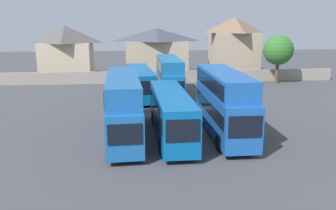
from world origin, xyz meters
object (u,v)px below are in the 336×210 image
bus_5 (169,75)px  house_terrace_left (66,51)px  bus_2 (171,112)px  bus_1 (123,103)px  bus_4 (140,81)px  house_terrace_centre (156,52)px  bus_3 (224,100)px  house_terrace_right (234,46)px  tree_left_of_lot (278,50)px

bus_5 → house_terrace_left: bearing=-137.5°
bus_2 → house_terrace_left: 34.94m
bus_1 → bus_4: 15.04m
bus_2 → house_terrace_centre: house_terrace_centre is taller
bus_4 → bus_5: bearing=88.5°
bus_3 → house_terrace_right: bearing=163.2°
bus_1 → tree_left_of_lot: tree_left_of_lot is taller
bus_3 → bus_4: size_ratio=0.92×
bus_3 → bus_1: bearing=-89.9°
bus_1 → bus_3: bus_3 is taller
bus_2 → tree_left_of_lot: bearing=140.8°
bus_2 → house_terrace_centre: (0.97, 32.88, 2.04)m
bus_1 → tree_left_of_lot: (22.17, 23.26, 2.15)m
bus_4 → house_terrace_left: size_ratio=1.43×
bus_5 → tree_left_of_lot: 19.03m
house_terrace_centre → house_terrace_right: bearing=-3.2°
bus_2 → bus_5: bus_5 is taller
house_terrace_right → tree_left_of_lot: 9.70m
bus_1 → bus_5: bus_1 is taller
bus_5 → house_terrace_centre: size_ratio=1.05×
house_terrace_left → tree_left_of_lot: house_terrace_left is taller
bus_4 → bus_5: (3.57, 0.17, 0.68)m
bus_2 → bus_3: (4.23, 0.10, 0.84)m
bus_1 → house_terrace_right: (17.92, 31.98, 2.27)m
house_terrace_centre → bus_1: bearing=-98.2°
bus_2 → tree_left_of_lot: size_ratio=1.69×
bus_2 → house_terrace_right: bearing=155.2°
bus_5 → house_terrace_left: house_terrace_left is taller
bus_1 → bus_2: 3.79m
bus_1 → bus_3: 7.95m
bus_4 → tree_left_of_lot: tree_left_of_lot is taller
bus_2 → bus_3: size_ratio=1.08×
bus_1 → tree_left_of_lot: size_ratio=1.67×
bus_2 → house_terrace_left: bearing=-157.7°
bus_5 → house_terrace_left: size_ratio=1.32×
bus_1 → bus_3: size_ratio=1.07×
bus_5 → bus_1: bearing=-18.4°
bus_3 → bus_5: size_ratio=0.99×
bus_5 → house_terrace_left: 22.68m
bus_4 → house_terrace_right: size_ratio=1.23×
house_terrace_centre → house_terrace_right: house_terrace_right is taller
bus_5 → tree_left_of_lot: bearing=115.9°
bus_1 → bus_4: size_ratio=0.98×
bus_2 → house_terrace_right: 35.26m
bus_3 → house_terrace_left: house_terrace_left is taller
bus_3 → bus_5: bus_3 is taller
bus_1 → bus_4: bus_1 is taller
tree_left_of_lot → house_terrace_centre: bearing=151.6°
bus_5 → house_terrace_right: (12.80, 16.88, 2.35)m
bus_3 → house_terrace_centre: house_terrace_centre is taller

